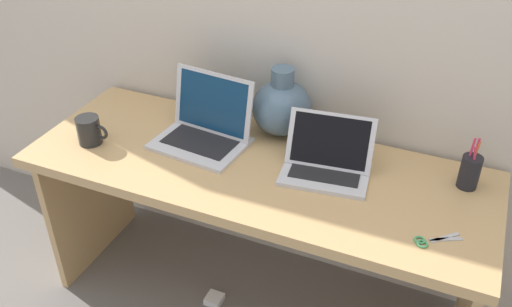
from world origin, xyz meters
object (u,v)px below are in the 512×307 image
scissors (430,241)px  green_vase (282,107)px  laptop_left (206,125)px  laptop_right (327,159)px  pen_cup (470,171)px  power_brick (214,299)px  coffee_mug (89,130)px

scissors → green_vase: bearing=147.1°
green_vase → laptop_left: bearing=-145.3°
laptop_left → laptop_right: laptop_left is taller
pen_cup → power_brick: bearing=-164.2°
green_vase → power_brick: (-0.16, -0.33, -0.80)m
pen_cup → scissors: (-0.07, -0.33, -0.06)m
green_vase → coffee_mug: size_ratio=2.08×
coffee_mug → scissors: size_ratio=0.95×
green_vase → pen_cup: bearing=-6.7°
green_vase → power_brick: size_ratio=3.85×
laptop_left → scissors: size_ratio=2.62×
pen_cup → power_brick: (-0.86, -0.24, -0.75)m
coffee_mug → power_brick: coffee_mug is taller
pen_cup → laptop_left: bearing=-174.9°
laptop_right → pen_cup: 0.47m
pen_cup → green_vase: bearing=173.3°
coffee_mug → scissors: 1.27m
laptop_right → power_brick: 0.86m
green_vase → laptop_right: bearing=-37.3°
pen_cup → scissors: 0.34m
scissors → power_brick: bearing=174.1°
green_vase → scissors: bearing=-32.9°
laptop_left → power_brick: size_ratio=5.11×
laptop_right → power_brick: laptop_right is taller
power_brick → laptop_right: bearing=19.6°
coffee_mug → pen_cup: size_ratio=0.70×
power_brick → green_vase: bearing=64.0°
laptop_right → scissors: 0.45m
green_vase → pen_cup: (0.70, -0.08, -0.05)m
laptop_left → scissors: bearing=-15.6°
power_brick → pen_cup: bearing=15.8°
laptop_right → power_brick: size_ratio=4.63×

